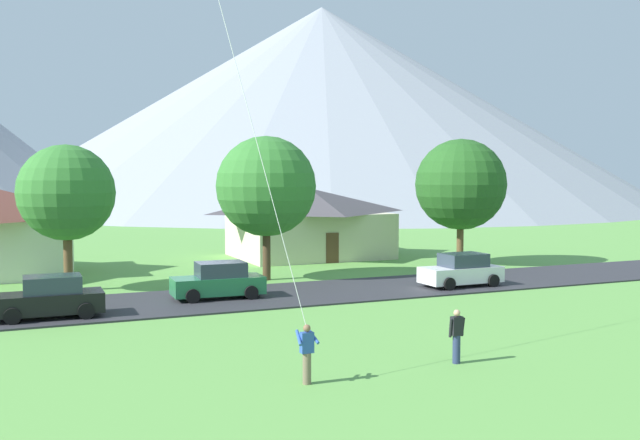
{
  "coord_description": "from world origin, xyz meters",
  "views": [
    {
      "loc": [
        -8.53,
        -5.14,
        5.83
      ],
      "look_at": [
        0.58,
        15.83,
        4.37
      ],
      "focal_mm": 40.36,
      "sensor_mm": 36.0,
      "label": 1
    }
  ],
  "objects_px": {
    "parked_car_white_east_end": "(461,271)",
    "house_leftmost": "(309,221)",
    "tree_left_of_center": "(266,186)",
    "parked_car_black_mid_west": "(50,298)",
    "watcher_person": "(457,335)",
    "tree_near_left": "(461,185)",
    "tree_center": "(67,193)",
    "parked_car_green_west_end": "(219,281)"
  },
  "relations": [
    {
      "from": "parked_car_white_east_end",
      "to": "house_leftmost",
      "type": "bearing_deg",
      "value": 96.79
    },
    {
      "from": "tree_left_of_center",
      "to": "parked_car_black_mid_west",
      "type": "relative_size",
      "value": 1.87
    },
    {
      "from": "house_leftmost",
      "to": "watcher_person",
      "type": "distance_m",
      "value": 29.19
    },
    {
      "from": "tree_near_left",
      "to": "watcher_person",
      "type": "relative_size",
      "value": 4.83
    },
    {
      "from": "tree_near_left",
      "to": "parked_car_white_east_end",
      "type": "xyz_separation_m",
      "value": [
        -5.24,
        -7.76,
        -4.31
      ]
    },
    {
      "from": "tree_near_left",
      "to": "tree_left_of_center",
      "type": "height_order",
      "value": "tree_near_left"
    },
    {
      "from": "parked_car_black_mid_west",
      "to": "tree_center",
      "type": "bearing_deg",
      "value": 80.23
    },
    {
      "from": "tree_center",
      "to": "watcher_person",
      "type": "height_order",
      "value": "tree_center"
    },
    {
      "from": "parked_car_black_mid_west",
      "to": "parked_car_green_west_end",
      "type": "bearing_deg",
      "value": 13.0
    },
    {
      "from": "parked_car_white_east_end",
      "to": "watcher_person",
      "type": "height_order",
      "value": "parked_car_white_east_end"
    },
    {
      "from": "tree_center",
      "to": "parked_car_white_east_end",
      "type": "distance_m",
      "value": 20.31
    },
    {
      "from": "tree_left_of_center",
      "to": "tree_center",
      "type": "relative_size",
      "value": 1.08
    },
    {
      "from": "house_leftmost",
      "to": "tree_near_left",
      "type": "xyz_separation_m",
      "value": [
        7.13,
        -8.12,
        2.66
      ]
    },
    {
      "from": "parked_car_green_west_end",
      "to": "parked_car_white_east_end",
      "type": "xyz_separation_m",
      "value": [
        12.46,
        -1.46,
        0.0
      ]
    },
    {
      "from": "house_leftmost",
      "to": "tree_near_left",
      "type": "distance_m",
      "value": 11.13
    },
    {
      "from": "parked_car_black_mid_west",
      "to": "watcher_person",
      "type": "xyz_separation_m",
      "value": [
        11.14,
        -12.18,
        0.01
      ]
    },
    {
      "from": "tree_left_of_center",
      "to": "parked_car_white_east_end",
      "type": "distance_m",
      "value": 11.42
    },
    {
      "from": "tree_near_left",
      "to": "parked_car_black_mid_west",
      "type": "bearing_deg",
      "value": -162.32
    },
    {
      "from": "tree_left_of_center",
      "to": "tree_center",
      "type": "xyz_separation_m",
      "value": [
        -10.34,
        0.37,
        -0.26
      ]
    },
    {
      "from": "house_leftmost",
      "to": "tree_left_of_center",
      "type": "relative_size",
      "value": 1.36
    },
    {
      "from": "tree_near_left",
      "to": "watcher_person",
      "type": "bearing_deg",
      "value": -124.75
    },
    {
      "from": "tree_near_left",
      "to": "parked_car_black_mid_west",
      "type": "height_order",
      "value": "tree_near_left"
    },
    {
      "from": "parked_car_white_east_end",
      "to": "watcher_person",
      "type": "relative_size",
      "value": 2.53
    },
    {
      "from": "tree_near_left",
      "to": "parked_car_black_mid_west",
      "type": "distance_m",
      "value": 26.75
    },
    {
      "from": "tree_left_of_center",
      "to": "parked_car_green_west_end",
      "type": "bearing_deg",
      "value": -129.21
    },
    {
      "from": "parked_car_green_west_end",
      "to": "tree_center",
      "type": "bearing_deg",
      "value": 138.85
    },
    {
      "from": "parked_car_green_west_end",
      "to": "watcher_person",
      "type": "xyz_separation_m",
      "value": [
        3.69,
        -13.9,
        0.01
      ]
    },
    {
      "from": "house_leftmost",
      "to": "tree_left_of_center",
      "type": "distance_m",
      "value": 11.67
    },
    {
      "from": "house_leftmost",
      "to": "watcher_person",
      "type": "relative_size",
      "value": 6.44
    },
    {
      "from": "tree_near_left",
      "to": "watcher_person",
      "type": "xyz_separation_m",
      "value": [
        -14.01,
        -20.2,
        -4.3
      ]
    },
    {
      "from": "parked_car_green_west_end",
      "to": "watcher_person",
      "type": "bearing_deg",
      "value": -75.12
    },
    {
      "from": "parked_car_green_west_end",
      "to": "parked_car_black_mid_west",
      "type": "xyz_separation_m",
      "value": [
        -7.44,
        -1.72,
        0.0
      ]
    },
    {
      "from": "parked_car_green_west_end",
      "to": "watcher_person",
      "type": "relative_size",
      "value": 2.55
    },
    {
      "from": "tree_near_left",
      "to": "watcher_person",
      "type": "height_order",
      "value": "tree_near_left"
    },
    {
      "from": "house_leftmost",
      "to": "watcher_person",
      "type": "xyz_separation_m",
      "value": [
        -6.88,
        -28.32,
        -1.64
      ]
    },
    {
      "from": "tree_center",
      "to": "house_leftmost",
      "type": "bearing_deg",
      "value": 28.18
    },
    {
      "from": "tree_near_left",
      "to": "tree_center",
      "type": "relative_size",
      "value": 1.11
    },
    {
      "from": "tree_near_left",
      "to": "parked_car_green_west_end",
      "type": "height_order",
      "value": "tree_near_left"
    },
    {
      "from": "tree_center",
      "to": "watcher_person",
      "type": "bearing_deg",
      "value": -62.86
    },
    {
      "from": "tree_left_of_center",
      "to": "parked_car_green_west_end",
      "type": "relative_size",
      "value": 1.86
    },
    {
      "from": "parked_car_white_east_end",
      "to": "parked_car_green_west_end",
      "type": "bearing_deg",
      "value": 173.32
    },
    {
      "from": "parked_car_green_west_end",
      "to": "parked_car_white_east_end",
      "type": "bearing_deg",
      "value": -6.68
    }
  ]
}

